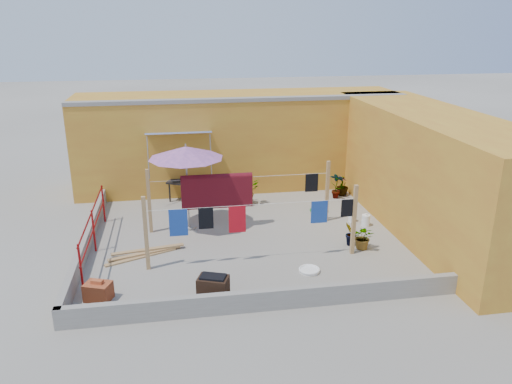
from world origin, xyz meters
The scene contains 21 objects.
ground centered at (0.00, 0.00, 0.00)m, with size 80.00×80.00×0.00m, color #9E998E.
wall_back centered at (0.50, 4.69, 1.61)m, with size 11.00×3.27×3.21m.
wall_right centered at (5.20, 0.00, 1.60)m, with size 2.40×9.00×3.20m, color gold.
parapet_front centered at (0.00, -3.58, 0.22)m, with size 8.30×0.16×0.44m, color gray.
parapet_left centered at (-4.08, 0.00, 0.22)m, with size 0.16×7.30×0.44m, color gray.
red_railing centered at (-3.85, -0.20, 0.72)m, with size 0.05×4.20×1.10m.
clothesline_rig centered at (-0.53, 0.56, 1.05)m, with size 5.09×2.35×1.80m.
patio_umbrella centered at (-1.45, 0.88, 2.18)m, with size 2.31×2.31×2.43m.
outdoor_table centered at (-1.29, 3.20, 0.60)m, with size 1.58×1.22×0.66m.
brick_stack centered at (-3.47, -2.63, 0.20)m, with size 0.63×0.55×0.46m.
lumber_pile centered at (-2.62, -0.66, 0.06)m, with size 1.91×0.87×0.12m.
brazier centered at (-1.11, -3.02, 0.27)m, with size 0.72×0.60×0.56m.
white_basin centered at (1.19, -2.17, 0.05)m, with size 0.50×0.50×0.09m.
water_jug_a centered at (3.50, 0.25, 0.16)m, with size 0.24×0.24×0.37m.
water_jug_b centered at (3.22, 0.60, 0.14)m, with size 0.21×0.21×0.33m.
green_hose centered at (2.53, 1.60, 0.04)m, with size 0.57×0.57×0.08m.
plant_back_a centered at (0.44, 2.61, 0.42)m, with size 0.76×0.66×0.84m, color #1E5A19.
plant_back_b centered at (3.70, 2.88, 0.35)m, with size 0.39×0.39×0.70m, color #1E5A19.
plant_right_a centered at (3.42, 2.65, 0.43)m, with size 0.46×0.31×0.87m, color #1E5A19.
plant_right_b centered at (2.61, -0.95, 0.32)m, with size 0.36×0.29×0.65m, color #1E5A19.
plant_right_c centered at (2.87, -1.19, 0.32)m, with size 0.58×0.50×0.64m, color #1E5A19.
Camera 1 is at (-1.75, -12.18, 5.50)m, focal length 35.00 mm.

